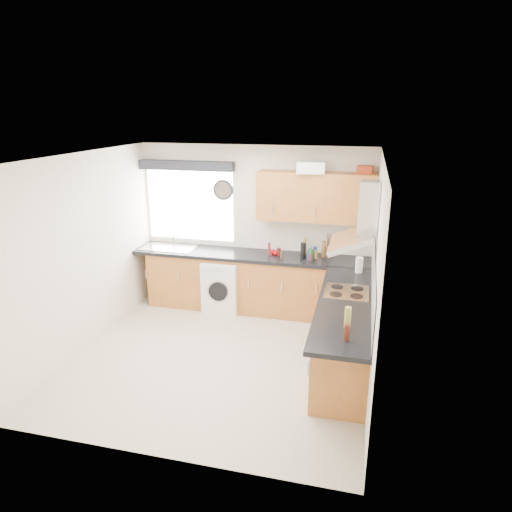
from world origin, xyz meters
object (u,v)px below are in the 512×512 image
(oven, at_px, (344,329))
(extractor_hood, at_px, (360,223))
(washing_machine, at_px, (224,285))
(upper_cabinets, at_px, (316,197))

(oven, xyz_separation_m, extractor_hood, (0.10, -0.00, 1.34))
(extractor_hood, bearing_deg, washing_machine, 151.19)
(washing_machine, bearing_deg, upper_cabinets, 11.20)
(oven, xyz_separation_m, washing_machine, (-1.90, 1.10, -0.02))
(oven, distance_m, extractor_hood, 1.35)
(upper_cabinets, height_order, washing_machine, upper_cabinets)
(extractor_hood, distance_m, upper_cabinets, 1.48)
(oven, relative_size, upper_cabinets, 0.50)
(oven, distance_m, washing_machine, 2.20)
(oven, height_order, upper_cabinets, upper_cabinets)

